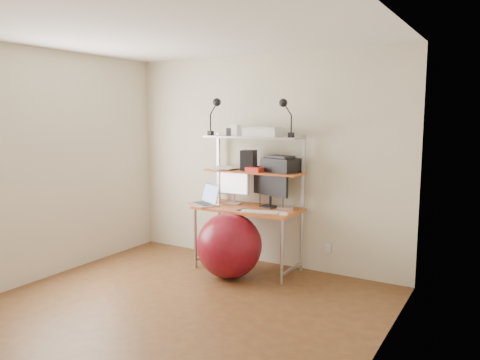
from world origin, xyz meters
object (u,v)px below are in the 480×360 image
Objects in this scene: monitor_black at (270,184)px; exercise_ball at (229,245)px; printer at (281,164)px; laptop at (207,200)px; monitor_silver at (234,185)px.

exercise_ball is at bearing -98.50° from monitor_black.
monitor_black is at bearing -152.10° from printer.
laptop is 0.66m from exercise_ball.
printer is (0.82, 0.28, 0.45)m from laptop.
monitor_black is 0.85m from exercise_ball.
exercise_ball is at bearing -71.40° from monitor_silver.
laptop is at bearing 153.11° from exercise_ball.
monitor_silver is 0.64m from printer.
laptop is at bearing -146.99° from printer.
printer is at bearing 46.17° from laptop.
printer is at bearing 0.74° from monitor_silver.
monitor_silver is at bearing 67.86° from laptop.
exercise_ball is at bearing 0.32° from laptop.
exercise_ball is (0.45, -0.23, -0.43)m from laptop.
monitor_black is at bearing -1.00° from monitor_silver.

